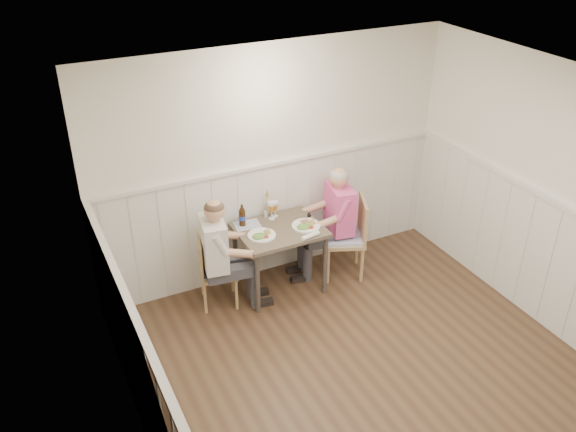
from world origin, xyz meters
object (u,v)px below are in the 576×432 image
at_px(chair_right, 349,235).
at_px(diner_cream, 219,264).
at_px(man_in_pink, 335,229).
at_px(grass_vase, 266,205).
at_px(dining_table, 280,237).
at_px(beer_bottle, 242,216).
at_px(chair_left, 213,268).

bearing_deg(chair_right, diner_cream, 178.71).
bearing_deg(man_in_pink, chair_right, -43.69).
bearing_deg(grass_vase, diner_cream, -153.64).
xyz_separation_m(man_in_pink, grass_vase, (-0.73, 0.26, 0.36)).
bearing_deg(grass_vase, dining_table, -83.74).
height_order(man_in_pink, grass_vase, man_in_pink).
xyz_separation_m(beer_bottle, grass_vase, (0.29, 0.05, 0.04)).
relative_size(dining_table, man_in_pink, 0.68).
bearing_deg(chair_right, man_in_pink, 136.31).
bearing_deg(diner_cream, chair_left, 106.94).
xyz_separation_m(chair_left, grass_vase, (0.71, 0.23, 0.47)).
xyz_separation_m(dining_table, man_in_pink, (0.70, 0.02, -0.10)).
bearing_deg(chair_right, beer_bottle, 164.42).
height_order(dining_table, beer_bottle, beer_bottle).
bearing_deg(beer_bottle, chair_left, -157.16).
distance_m(dining_table, man_in_pink, 0.70).
relative_size(chair_left, man_in_pink, 0.61).
relative_size(man_in_pink, grass_vase, 3.79).
bearing_deg(grass_vase, beer_bottle, -169.63).
distance_m(chair_right, beer_bottle, 1.23).
height_order(chair_right, beer_bottle, beer_bottle).
bearing_deg(man_in_pink, dining_table, -178.47).
bearing_deg(beer_bottle, diner_cream, -143.68).
bearing_deg(chair_left, grass_vase, 17.88).
bearing_deg(beer_bottle, grass_vase, 10.37).
distance_m(man_in_pink, beer_bottle, 1.09).
bearing_deg(chair_right, grass_vase, 156.22).
bearing_deg(dining_table, chair_right, -6.26).
distance_m(beer_bottle, grass_vase, 0.30).
bearing_deg(dining_table, grass_vase, 96.26).
height_order(chair_left, grass_vase, grass_vase).
xyz_separation_m(man_in_pink, beer_bottle, (-1.02, 0.21, 0.31)).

